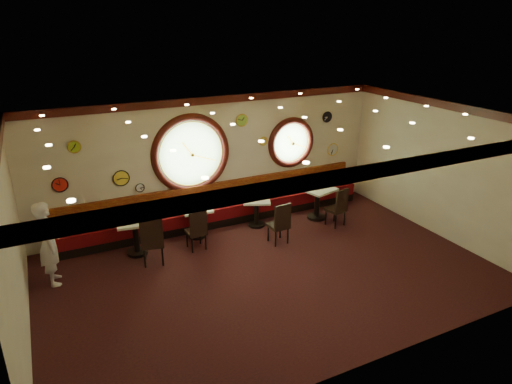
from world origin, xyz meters
The scene contains 47 objects.
floor centered at (0.00, 0.00, 0.00)m, with size 9.00×6.00×0.00m, color black.
ceiling centered at (0.00, 0.00, 3.20)m, with size 9.00×6.00×0.02m, color #AF9431.
wall_back centered at (0.00, 3.00, 1.60)m, with size 9.00×0.02×3.20m, color beige.
wall_front centered at (0.00, -3.00, 1.60)m, with size 9.00×0.02×3.20m, color beige.
wall_left centered at (-4.50, 0.00, 1.60)m, with size 0.02×6.00×3.20m, color beige.
wall_right centered at (4.50, 0.00, 1.60)m, with size 0.02×6.00×3.20m, color beige.
molding_back centered at (0.00, 2.95, 3.11)m, with size 9.00×0.10×0.18m, color #380D0A.
molding_front centered at (0.00, -2.95, 3.11)m, with size 9.00×0.10×0.18m, color #380D0A.
molding_right centered at (4.45, 0.00, 3.11)m, with size 0.10×6.00×0.18m, color #380D0A.
banquette_base centered at (0.00, 2.72, 0.10)m, with size 8.00×0.55×0.20m, color black.
banquette_seat centered at (0.00, 2.72, 0.35)m, with size 8.00×0.55×0.30m, color #5D080E.
banquette_back centered at (0.00, 2.94, 0.75)m, with size 8.00×0.10×0.55m, color #5D0707.
porthole_left_glass centered at (-0.60, 3.00, 1.85)m, with size 1.66×1.66×0.02m, color #99CE7C.
porthole_left_frame centered at (-0.60, 2.98, 1.85)m, with size 1.98×1.98×0.18m, color #380D0A.
porthole_left_ring centered at (-0.60, 2.95, 1.85)m, with size 1.61×1.61×0.03m, color gold.
porthole_right_glass centered at (2.20, 3.00, 1.80)m, with size 1.10×1.10×0.02m, color #99CE7C.
porthole_right_frame centered at (2.20, 2.98, 1.80)m, with size 1.38×1.38×0.18m, color #380D0A.
porthole_right_ring centered at (2.20, 2.95, 1.80)m, with size 1.09×1.09×0.03m, color gold.
wall_clock_0 centered at (-3.60, 2.96, 1.55)m, with size 0.32×0.32×0.03m, color red.
wall_clock_1 centered at (1.35, 2.96, 1.95)m, with size 0.22×0.22×0.03m, color gold.
wall_clock_2 centered at (-1.90, 2.96, 1.20)m, with size 0.20×0.20×0.03m, color white.
wall_clock_3 centered at (3.55, 2.96, 1.45)m, with size 0.34×0.34×0.03m, color silver.
wall_clock_4 centered at (3.30, 2.96, 2.40)m, with size 0.28×0.28×0.03m, color black.
wall_clock_5 centered at (-2.30, 2.96, 1.50)m, with size 0.36×0.36×0.03m, color yellow.
wall_clock_6 centered at (-3.20, 2.96, 2.35)m, with size 0.26×0.26×0.03m, color #94BA25.
wall_clock_7 centered at (0.75, 2.96, 2.55)m, with size 0.30×0.30×0.03m, color #95C63E.
table_a centered at (-2.27, 2.03, 0.52)m, with size 0.85×0.85×0.83m.
table_b centered at (-0.79, 2.24, 0.47)m, with size 0.74×0.74×0.75m.
table_c centered at (0.76, 2.16, 0.46)m, with size 0.87×0.87×0.73m.
table_d centered at (2.38, 1.88, 0.53)m, with size 0.94×0.94×0.84m.
chair_a centered at (-2.05, 1.38, 0.64)m, with size 0.56×0.56×0.69m.
chair_b centered at (-0.99, 1.60, 0.56)m, with size 0.43×0.43×0.60m.
chair_c centered at (0.82, 1.04, 0.58)m, with size 0.45×0.45×0.63m.
chair_d centered at (2.59, 1.24, 0.57)m, with size 0.51×0.51×0.62m.
condiment_a_salt centered at (-2.31, 2.02, 0.88)m, with size 0.04×0.04×0.11m, color silver.
condiment_b_salt centered at (-0.89, 2.32, 0.80)m, with size 0.04×0.04×0.10m, color silver.
condiment_c_salt centered at (0.66, 2.18, 0.77)m, with size 0.03×0.03×0.09m, color silver.
condiment_d_salt centered at (2.24, 1.96, 0.90)m, with size 0.04×0.04×0.10m, color silver.
condiment_a_pepper centered at (-2.18, 2.02, 0.88)m, with size 0.03×0.03×0.10m, color silver.
condiment_b_pepper centered at (-0.81, 2.16, 0.80)m, with size 0.04×0.04×0.11m, color silver.
condiment_c_pepper centered at (0.82, 2.09, 0.78)m, with size 0.03×0.03×0.10m, color silver.
condiment_d_pepper centered at (2.42, 1.87, 0.90)m, with size 0.04×0.04×0.11m, color silver.
condiment_a_bottle centered at (-2.14, 2.15, 0.90)m, with size 0.04×0.04×0.14m, color gold.
condiment_b_bottle centered at (-0.64, 2.30, 0.82)m, with size 0.04×0.04×0.14m, color yellow.
condiment_c_bottle centered at (0.82, 2.23, 0.80)m, with size 0.05×0.05×0.15m, color gold.
condiment_d_bottle centered at (2.45, 1.99, 0.94)m, with size 0.06×0.06×0.18m, color orange.
waiter centered at (-4.00, 1.58, 0.86)m, with size 0.63×0.41×1.72m, color white.
Camera 1 is at (-3.87, -7.24, 4.95)m, focal length 32.00 mm.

